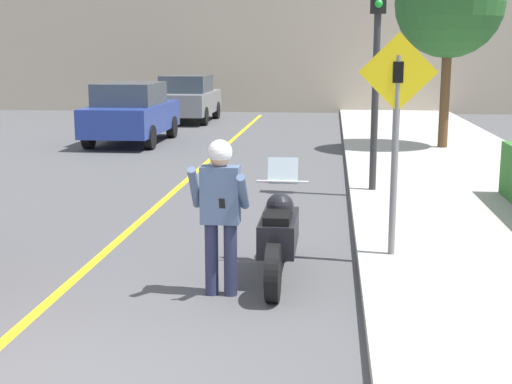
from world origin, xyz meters
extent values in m
cube|color=yellow|center=(-0.60, 6.00, 0.00)|extent=(0.12, 36.00, 0.01)
cylinder|color=black|center=(1.69, 2.31, 0.30)|extent=(0.14, 0.61, 0.61)
cylinder|color=black|center=(1.69, 3.87, 0.30)|extent=(0.14, 0.61, 0.61)
cube|color=black|center=(1.69, 3.09, 0.53)|extent=(0.40, 1.07, 0.36)
sphere|color=black|center=(1.69, 3.23, 0.79)|extent=(0.32, 0.32, 0.32)
cube|color=black|center=(1.69, 2.85, 0.75)|extent=(0.28, 0.48, 0.10)
cylinder|color=silver|center=(1.69, 3.62, 1.01)|extent=(0.62, 0.03, 0.03)
cube|color=silver|center=(1.69, 3.69, 1.13)|extent=(0.36, 0.12, 0.31)
cylinder|color=#282D4C|center=(1.03, 2.45, 0.39)|extent=(0.14, 0.14, 0.78)
cylinder|color=#282D4C|center=(1.23, 2.45, 0.39)|extent=(0.14, 0.14, 0.78)
cube|color=slate|center=(1.13, 2.45, 1.08)|extent=(0.40, 0.22, 0.60)
cylinder|color=slate|center=(0.88, 2.35, 1.17)|extent=(0.09, 0.36, 0.47)
cylinder|color=slate|center=(1.38, 2.33, 1.14)|extent=(0.09, 0.42, 0.42)
sphere|color=tan|center=(1.13, 2.45, 1.47)|extent=(0.22, 0.22, 0.22)
sphere|color=white|center=(1.13, 2.45, 1.52)|extent=(0.25, 0.25, 0.25)
cube|color=black|center=(1.19, 2.17, 1.05)|extent=(0.06, 0.05, 0.11)
cylinder|color=slate|center=(3.00, 3.76, 1.31)|extent=(0.08, 0.08, 2.36)
cube|color=yellow|center=(3.00, 3.74, 2.29)|extent=(0.91, 0.02, 0.91)
cube|color=black|center=(3.00, 3.72, 2.29)|extent=(0.12, 0.01, 0.24)
cylinder|color=#2D2D30|center=(2.99, 7.87, 2.02)|extent=(0.12, 0.12, 3.78)
sphere|color=green|center=(2.99, 7.73, 3.31)|extent=(0.14, 0.14, 0.14)
cylinder|color=brown|center=(5.08, 13.80, 1.44)|extent=(0.24, 0.24, 2.63)
sphere|color=#285B28|center=(5.08, 13.80, 3.69)|extent=(2.67, 2.67, 2.67)
cylinder|color=black|center=(-4.13, 16.09, 0.32)|extent=(0.22, 0.64, 0.64)
cylinder|color=black|center=(-2.47, 16.09, 0.32)|extent=(0.22, 0.64, 0.64)
cylinder|color=black|center=(-4.13, 13.49, 0.32)|extent=(0.22, 0.64, 0.64)
cylinder|color=black|center=(-2.47, 13.49, 0.32)|extent=(0.22, 0.64, 0.64)
cube|color=navy|center=(-3.30, 14.79, 0.70)|extent=(1.80, 4.20, 0.76)
cube|color=#38424C|center=(-3.30, 14.62, 1.38)|extent=(1.58, 2.18, 0.60)
cylinder|color=black|center=(-3.80, 22.33, 0.32)|extent=(0.22, 0.64, 0.64)
cylinder|color=black|center=(-2.15, 22.33, 0.32)|extent=(0.22, 0.64, 0.64)
cylinder|color=black|center=(-3.80, 19.73, 0.32)|extent=(0.22, 0.64, 0.64)
cylinder|color=black|center=(-2.15, 19.73, 0.32)|extent=(0.22, 0.64, 0.64)
cube|color=gray|center=(-2.97, 21.03, 0.70)|extent=(1.80, 4.20, 0.76)
cube|color=#38424C|center=(-2.97, 20.86, 1.38)|extent=(1.58, 2.18, 0.60)
camera|label=1|loc=(2.25, -4.66, 2.53)|focal=50.00mm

